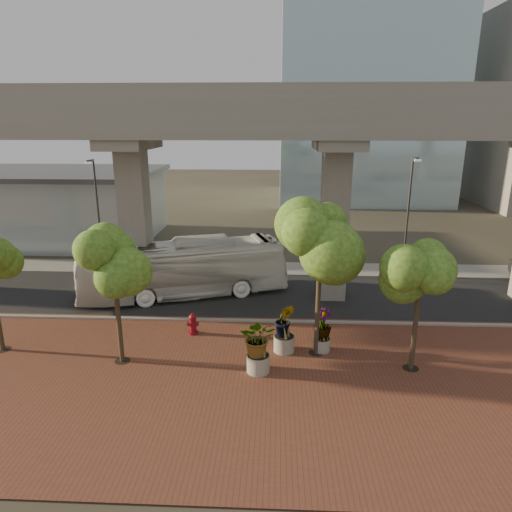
{
  "coord_description": "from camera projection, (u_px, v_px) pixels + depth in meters",
  "views": [
    {
      "loc": [
        2.56,
        -24.8,
        10.54
      ],
      "look_at": [
        1.41,
        0.5,
        3.05
      ],
      "focal_mm": 32.0,
      "sensor_mm": 36.0,
      "label": 1
    }
  ],
  "objects": [
    {
      "name": "curb_strip",
      "position": [
        228.0,
        321.0,
        24.92
      ],
      "size": [
        70.0,
        0.25,
        0.16
      ],
      "primitive_type": "cube",
      "color": "gray",
      "rests_on": "ground"
    },
    {
      "name": "transit_viaduct",
      "position": [
        233.0,
        179.0,
        26.71
      ],
      "size": [
        72.0,
        5.6,
        12.4
      ],
      "color": "gray",
      "rests_on": "ground"
    },
    {
      "name": "street_tree_far_east",
      "position": [
        421.0,
        271.0,
        18.86
      ],
      "size": [
        3.37,
        3.37,
        6.07
      ],
      "color": "#4B3D2B",
      "rests_on": "ground"
    },
    {
      "name": "far_sidewalk",
      "position": [
        241.0,
        268.0,
        34.03
      ],
      "size": [
        90.0,
        3.0,
        0.06
      ],
      "primitive_type": "cube",
      "color": "gray",
      "rests_on": "ground"
    },
    {
      "name": "street_tree_near_west",
      "position": [
        114.0,
        265.0,
        19.47
      ],
      "size": [
        3.27,
        3.27,
        6.09
      ],
      "color": "#4B3D2B",
      "rests_on": "ground"
    },
    {
      "name": "streetlamp_west",
      "position": [
        97.0,
        206.0,
        32.9
      ],
      "size": [
        0.39,
        1.15,
        7.96
      ],
      "color": "#2B2C30",
      "rests_on": "ground"
    },
    {
      "name": "planter_front",
      "position": [
        258.0,
        340.0,
        19.49
      ],
      "size": [
        2.23,
        2.23,
        2.45
      ],
      "color": "#A49F94",
      "rests_on": "ground"
    },
    {
      "name": "ground",
      "position": [
        232.0,
        308.0,
        26.86
      ],
      "size": [
        160.0,
        160.0,
        0.0
      ],
      "primitive_type": "plane",
      "color": "#343026",
      "rests_on": "ground"
    },
    {
      "name": "asphalt_road",
      "position": [
        235.0,
        295.0,
        28.77
      ],
      "size": [
        90.0,
        8.0,
        0.04
      ],
      "primitive_type": "cube",
      "color": "black",
      "rests_on": "ground"
    },
    {
      "name": "station_pavilion",
      "position": [
        33.0,
        204.0,
        42.15
      ],
      "size": [
        23.0,
        13.0,
        6.3
      ],
      "color": "silver",
      "rests_on": "ground"
    },
    {
      "name": "transit_bus",
      "position": [
        184.0,
        269.0,
        28.21
      ],
      "size": [
        12.95,
        6.7,
        3.52
      ],
      "primitive_type": "imported",
      "rotation": [
        0.0,
        0.0,
        1.88
      ],
      "color": "white",
      "rests_on": "ground"
    },
    {
      "name": "streetlamp_east",
      "position": [
        409.0,
        209.0,
        30.78
      ],
      "size": [
        0.41,
        1.2,
        8.3
      ],
      "color": "#333338",
      "rests_on": "ground"
    },
    {
      "name": "fire_hydrant",
      "position": [
        193.0,
        324.0,
        23.3
      ],
      "size": [
        0.57,
        0.51,
        1.14
      ],
      "color": "maroon",
      "rests_on": "ground"
    },
    {
      "name": "brick_plaza",
      "position": [
        213.0,
        381.0,
        19.18
      ],
      "size": [
        70.0,
        13.0,
        0.06
      ],
      "primitive_type": "cube",
      "color": "brown",
      "rests_on": "ground"
    },
    {
      "name": "planter_right",
      "position": [
        322.0,
        326.0,
        21.35
      ],
      "size": [
        1.98,
        1.98,
        2.12
      ],
      "color": "#A09890",
      "rests_on": "ground"
    },
    {
      "name": "street_tree_near_east",
      "position": [
        320.0,
        247.0,
        20.0
      ],
      "size": [
        4.23,
        4.23,
        7.15
      ],
      "color": "#4B3D2B",
      "rests_on": "ground"
    },
    {
      "name": "planter_left",
      "position": [
        284.0,
        323.0,
        21.26
      ],
      "size": [
        2.19,
        2.19,
        2.4
      ],
      "color": "#9E998F",
      "rests_on": "ground"
    }
  ]
}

